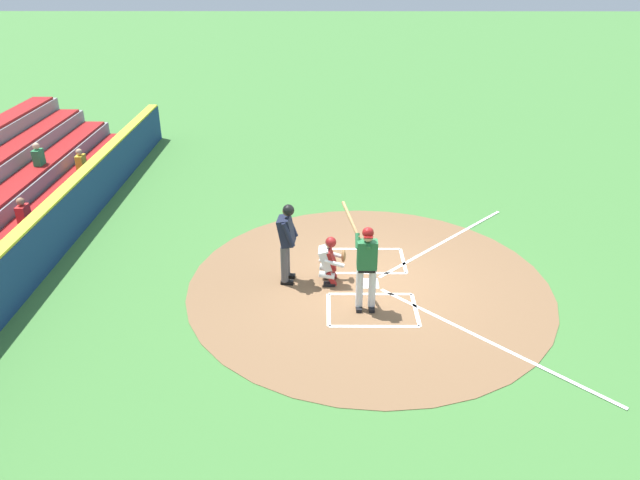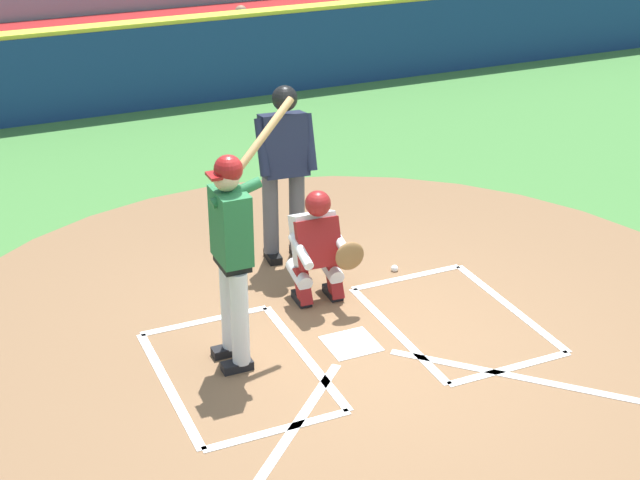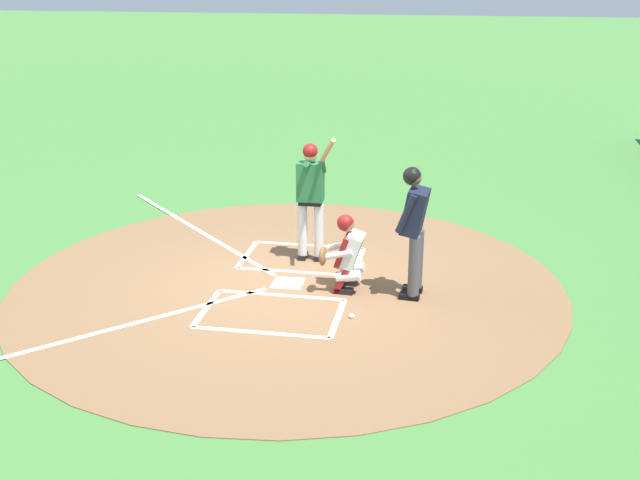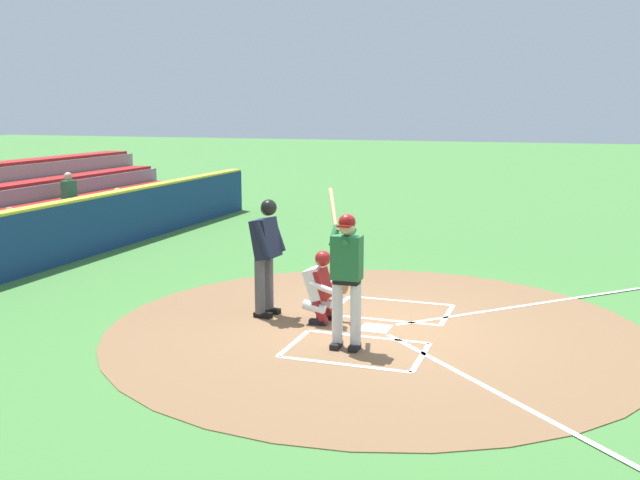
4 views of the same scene
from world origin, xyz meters
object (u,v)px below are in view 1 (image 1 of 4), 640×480
at_px(plate_umpire, 287,238).
at_px(baseball, 320,260).
at_px(batter, 366,262).
at_px(catcher, 330,259).

relative_size(plate_umpire, baseball, 25.20).
height_order(batter, plate_umpire, batter).
relative_size(catcher, plate_umpire, 0.61).
bearing_deg(plate_umpire, catcher, 87.27).
height_order(batter, baseball, batter).
relative_size(batter, baseball, 28.76).
xyz_separation_m(batter, plate_umpire, (-1.12, -1.65, -0.02)).
relative_size(batter, catcher, 1.88).
distance_m(batter, plate_umpire, 1.99).
xyz_separation_m(plate_umpire, baseball, (-0.89, 0.72, -1.04)).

